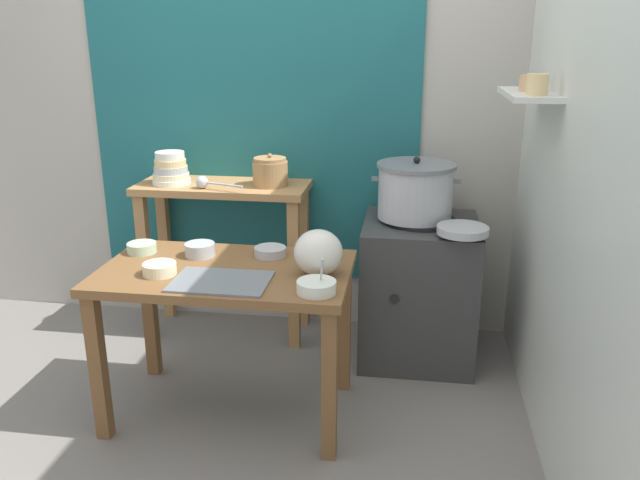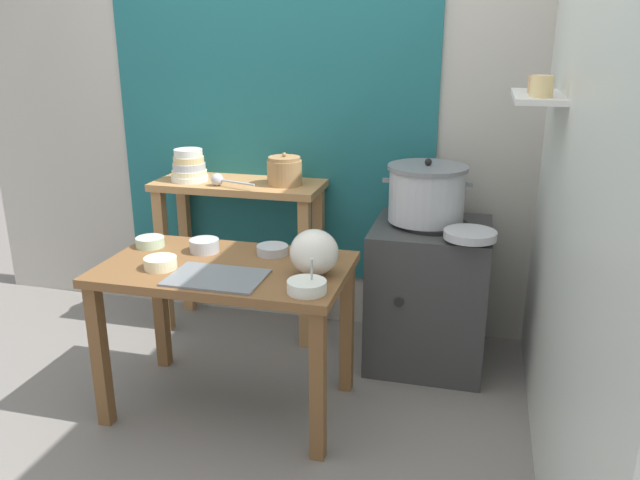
% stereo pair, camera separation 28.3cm
% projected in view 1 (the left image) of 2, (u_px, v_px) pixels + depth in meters
% --- Properties ---
extents(ground_plane, '(9.00, 9.00, 0.00)m').
position_uv_depth(ground_plane, '(239.00, 410.00, 3.00)').
color(ground_plane, gray).
extents(wall_back, '(4.40, 0.12, 2.60)m').
position_uv_depth(wall_back, '(295.00, 107.00, 3.61)').
color(wall_back, '#B2ADA3').
rests_on(wall_back, ground).
extents(wall_right, '(0.30, 3.20, 2.60)m').
position_uv_depth(wall_right, '(570.00, 136.00, 2.59)').
color(wall_right, silver).
rests_on(wall_right, ground).
extents(prep_table, '(1.10, 0.66, 0.72)m').
position_uv_depth(prep_table, '(227.00, 291.00, 2.82)').
color(prep_table, brown).
rests_on(prep_table, ground).
extents(back_shelf_table, '(0.96, 0.40, 0.90)m').
position_uv_depth(back_shelf_table, '(224.00, 222.00, 3.61)').
color(back_shelf_table, '#B27F4C').
rests_on(back_shelf_table, ground).
extents(stove_block, '(0.60, 0.61, 0.78)m').
position_uv_depth(stove_block, '(418.00, 289.00, 3.42)').
color(stove_block, '#383838').
rests_on(stove_block, ground).
extents(steamer_pot, '(0.46, 0.41, 0.33)m').
position_uv_depth(steamer_pot, '(415.00, 191.00, 3.28)').
color(steamer_pot, '#B7BABF').
rests_on(steamer_pot, stove_block).
extents(clay_pot, '(0.19, 0.19, 0.18)m').
position_uv_depth(clay_pot, '(270.00, 172.00, 3.48)').
color(clay_pot, '#A37A4C').
rests_on(clay_pot, back_shelf_table).
extents(bowl_stack_enamel, '(0.21, 0.21, 0.18)m').
position_uv_depth(bowl_stack_enamel, '(171.00, 170.00, 3.52)').
color(bowl_stack_enamel, silver).
rests_on(bowl_stack_enamel, back_shelf_table).
extents(ladle, '(0.28, 0.12, 0.07)m').
position_uv_depth(ladle, '(204.00, 182.00, 3.42)').
color(ladle, '#B7BABF').
rests_on(ladle, back_shelf_table).
extents(serving_tray, '(0.40, 0.28, 0.01)m').
position_uv_depth(serving_tray, '(221.00, 282.00, 2.62)').
color(serving_tray, slate).
rests_on(serving_tray, prep_table).
extents(plastic_bag, '(0.21, 0.20, 0.20)m').
position_uv_depth(plastic_bag, '(318.00, 253.00, 2.68)').
color(plastic_bag, silver).
rests_on(plastic_bag, prep_table).
extents(wide_pan, '(0.25, 0.25, 0.04)m').
position_uv_depth(wide_pan, '(463.00, 230.00, 3.05)').
color(wide_pan, '#B7BABF').
rests_on(wide_pan, stove_block).
extents(prep_bowl_0, '(0.15, 0.15, 0.04)m').
position_uv_depth(prep_bowl_0, '(270.00, 251.00, 2.93)').
color(prep_bowl_0, '#B7BABF').
rests_on(prep_bowl_0, prep_table).
extents(prep_bowl_1, '(0.16, 0.16, 0.15)m').
position_uv_depth(prep_bowl_1, '(316.00, 286.00, 2.51)').
color(prep_bowl_1, silver).
rests_on(prep_bowl_1, prep_table).
extents(prep_bowl_2, '(0.14, 0.14, 0.05)m').
position_uv_depth(prep_bowl_2, '(142.00, 247.00, 2.97)').
color(prep_bowl_2, '#B7D1AD').
rests_on(prep_bowl_2, prep_table).
extents(prep_bowl_3, '(0.13, 0.13, 0.06)m').
position_uv_depth(prep_bowl_3, '(320.00, 252.00, 2.89)').
color(prep_bowl_3, silver).
rests_on(prep_bowl_3, prep_table).
extents(prep_bowl_4, '(0.14, 0.14, 0.06)m').
position_uv_depth(prep_bowl_4, '(200.00, 249.00, 2.92)').
color(prep_bowl_4, '#B7BABF').
rests_on(prep_bowl_4, prep_table).
extents(prep_bowl_5, '(0.14, 0.14, 0.05)m').
position_uv_depth(prep_bowl_5, '(160.00, 268.00, 2.70)').
color(prep_bowl_5, beige).
rests_on(prep_bowl_5, prep_table).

